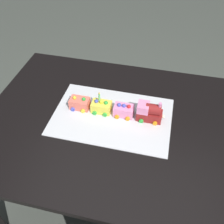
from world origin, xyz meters
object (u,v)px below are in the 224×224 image
dining_table (119,136)px  cake_car_hopper_coral (80,103)px  cake_car_gondola_bubblegum (124,110)px  cake_car_flatbed_lemon (101,107)px  birthday_candle (99,96)px  cake_locomotive (149,112)px

dining_table → cake_car_hopper_coral: 0.27m
cake_car_gondola_bubblegum → cake_car_flatbed_lemon: same height
birthday_candle → cake_car_flatbed_lemon: bearing=-180.0°
cake_car_gondola_bubblegum → birthday_candle: bearing=0.0°
cake_locomotive → cake_car_flatbed_lemon: size_ratio=1.40×
cake_car_flatbed_lemon → cake_car_hopper_coral: 0.12m
cake_car_flatbed_lemon → birthday_candle: birthday_candle is taller
cake_car_gondola_bubblegum → cake_locomotive: bearing=180.0°
dining_table → cake_locomotive: cake_locomotive is taller
dining_table → birthday_candle: bearing=-25.1°
cake_locomotive → cake_car_flatbed_lemon: cake_locomotive is taller
dining_table → cake_locomotive: (-0.14, -0.05, 0.16)m
cake_car_gondola_bubblegum → birthday_candle: (0.13, 0.00, 0.07)m
cake_car_gondola_bubblegum → cake_car_hopper_coral: bearing=0.0°
cake_car_flatbed_lemon → cake_car_hopper_coral: size_ratio=1.00×
cake_locomotive → cake_car_hopper_coral: (0.36, -0.00, -0.02)m
cake_locomotive → cake_car_gondola_bubblegum: bearing=-0.0°
cake_car_flatbed_lemon → cake_locomotive: bearing=180.0°
cake_car_hopper_coral → dining_table: bearing=166.4°
dining_table → cake_car_hopper_coral: cake_car_hopper_coral is taller
cake_locomotive → dining_table: bearing=21.5°
cake_car_hopper_coral → birthday_candle: size_ratio=1.80×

